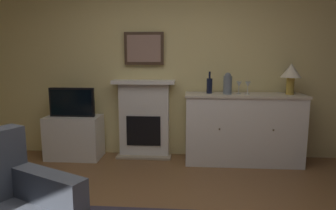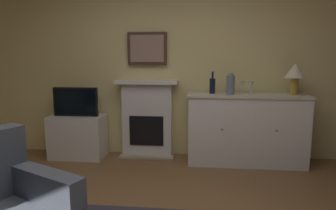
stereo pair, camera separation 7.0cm
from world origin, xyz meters
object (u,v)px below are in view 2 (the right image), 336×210
(vase_decorative, at_px, (231,84))
(wine_glass_left, at_px, (242,85))
(framed_picture, at_px, (147,49))
(table_lamp, at_px, (295,73))
(sideboard_cabinet, at_px, (246,129))
(wine_bottle, at_px, (212,85))
(tv_set, at_px, (76,102))
(fireplace_unit, at_px, (147,119))
(wine_glass_center, at_px, (251,85))
(tv_cabinet, at_px, (78,136))

(vase_decorative, bearing_deg, wine_glass_left, 15.04)
(framed_picture, relative_size, table_lamp, 1.38)
(framed_picture, xyz_separation_m, sideboard_cabinet, (1.36, -0.22, -1.06))
(wine_bottle, distance_m, wine_glass_left, 0.38)
(framed_picture, xyz_separation_m, tv_set, (-0.98, -0.23, -0.73))
(table_lamp, height_order, vase_decorative, table_lamp)
(fireplace_unit, xyz_separation_m, framed_picture, (-0.00, 0.05, 0.99))
(wine_glass_left, bearing_deg, framed_picture, 169.77)
(fireplace_unit, xyz_separation_m, wine_glass_center, (1.39, -0.20, 0.51))
(framed_picture, relative_size, vase_decorative, 1.96)
(wine_bottle, relative_size, wine_glass_center, 1.76)
(wine_glass_left, height_order, tv_cabinet, wine_glass_left)
(wine_bottle, relative_size, tv_cabinet, 0.39)
(wine_glass_left, height_order, tv_set, wine_glass_left)
(wine_glass_center, bearing_deg, tv_cabinet, 179.00)
(wine_bottle, relative_size, vase_decorative, 1.03)
(fireplace_unit, bearing_deg, table_lamp, -5.23)
(sideboard_cabinet, relative_size, wine_bottle, 5.34)
(tv_set, bearing_deg, framed_picture, 13.31)
(wine_bottle, bearing_deg, fireplace_unit, 171.32)
(tv_cabinet, bearing_deg, wine_glass_left, -0.61)
(framed_picture, distance_m, tv_set, 1.24)
(sideboard_cabinet, relative_size, tv_set, 2.50)
(wine_bottle, bearing_deg, wine_glass_left, -7.26)
(wine_glass_left, bearing_deg, sideboard_cabinet, 6.87)
(sideboard_cabinet, distance_m, tv_set, 2.36)
(fireplace_unit, xyz_separation_m, tv_set, (-0.98, -0.19, 0.25))
(framed_picture, relative_size, wine_glass_center, 3.33)
(fireplace_unit, bearing_deg, sideboard_cabinet, -7.43)
(framed_picture, height_order, vase_decorative, framed_picture)
(wine_glass_left, relative_size, vase_decorative, 0.59)
(framed_picture, distance_m, wine_bottle, 1.04)
(framed_picture, height_order, tv_set, framed_picture)
(wine_glass_center, xyz_separation_m, tv_cabinet, (-2.37, 0.04, -0.76))
(framed_picture, xyz_separation_m, wine_bottle, (0.90, -0.18, -0.49))
(wine_bottle, bearing_deg, tv_cabinet, -179.26)
(wine_glass_left, distance_m, tv_set, 2.27)
(framed_picture, relative_size, wine_bottle, 1.90)
(framed_picture, xyz_separation_m, table_lamp, (1.94, -0.22, -0.32))
(vase_decorative, xyz_separation_m, tv_set, (-2.11, 0.04, -0.27))
(sideboard_cabinet, xyz_separation_m, tv_set, (-2.33, -0.01, 0.33))
(vase_decorative, distance_m, tv_cabinet, 2.25)
(wine_bottle, xyz_separation_m, tv_cabinet, (-1.88, -0.02, -0.74))
(table_lamp, height_order, wine_glass_center, table_lamp)
(wine_bottle, height_order, wine_glass_left, wine_bottle)
(vase_decorative, height_order, tv_cabinet, vase_decorative)
(table_lamp, bearing_deg, wine_glass_left, -179.20)
(wine_bottle, bearing_deg, framed_picture, 168.54)
(sideboard_cabinet, distance_m, tv_cabinet, 2.34)
(wine_glass_left, bearing_deg, wine_glass_center, -8.86)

